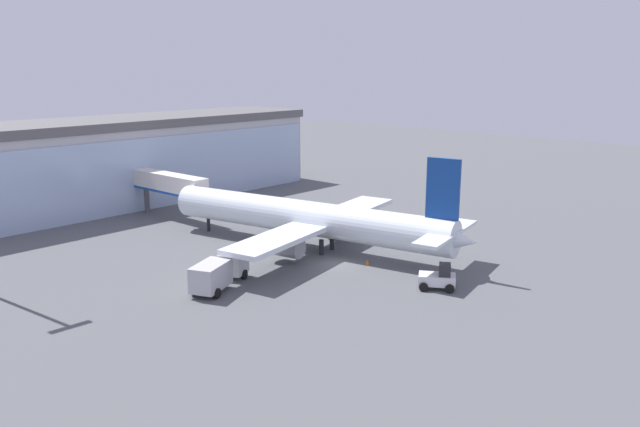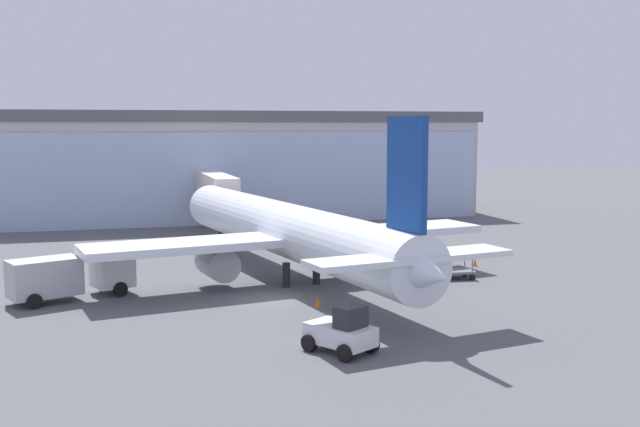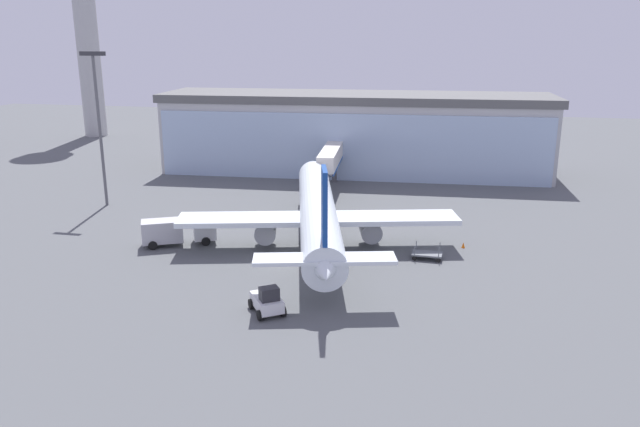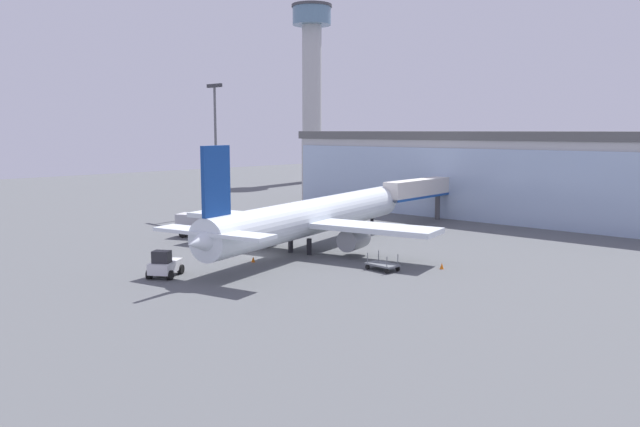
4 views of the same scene
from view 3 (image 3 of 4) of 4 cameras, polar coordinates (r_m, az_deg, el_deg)
ground at (r=58.94m, az=-3.07°, el=-4.41°), size 240.00×240.00×0.00m
terminal_building at (r=97.32m, az=3.21°, el=7.38°), size 59.86×17.20×12.03m
jet_bridge at (r=84.98m, az=0.99°, el=5.06°), size 3.33×13.64×5.81m
control_tower at (r=140.64m, az=-20.72°, el=16.81°), size 9.34×9.34×40.99m
apron_light_mast at (r=80.74m, az=-19.59°, el=8.37°), size 3.20×0.40×18.71m
airplane at (r=62.54m, az=-0.19°, el=0.06°), size 27.87×36.67×10.95m
catering_truck at (r=64.76m, az=-13.01°, el=-1.55°), size 7.52×5.18×2.65m
baggage_cart at (r=60.23m, az=9.77°, el=-3.67°), size 2.87×1.73×1.50m
pushback_tug at (r=48.19m, az=-4.84°, el=-8.00°), size 3.49×3.72×2.30m
safety_cone_nose at (r=56.22m, az=-1.51°, el=-5.12°), size 0.36×0.36×0.55m
safety_cone_wingtip at (r=64.15m, az=12.97°, el=-2.84°), size 0.36×0.36×0.55m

